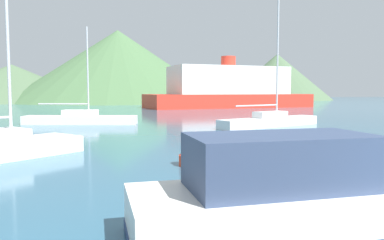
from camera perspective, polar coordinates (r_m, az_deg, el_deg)
The scene contains 9 objects.
motorboat_near at distance 7.44m, azimuth 20.48°, elevation -11.13°, with size 7.43×2.39×2.34m.
sailboat_inner at distance 29.68m, azimuth -16.64°, elevation 0.21°, with size 8.55×4.13×7.32m.
sailboat_middle at distance 27.15m, azimuth 11.83°, elevation 0.01°, with size 8.83×4.11×10.72m.
sailboat_outer at distance 15.89m, azimuth -27.21°, elevation -3.68°, with size 6.10×5.17×7.29m.
ferry_distant at distance 57.87m, azimuth 5.52°, elevation 4.67°, with size 25.48×10.18×7.77m.
buoy_marker at distance 12.77m, azimuth -0.13°, elevation -5.24°, with size 0.84×0.84×0.96m.
hill_central at distance 96.76m, azimuth -25.71°, elevation 5.10°, with size 40.41×40.41×8.60m.
hill_east at distance 90.75m, azimuth -11.19°, elevation 8.08°, with size 50.13×50.13×16.69m.
hill_far_east at distance 107.47m, azimuth 12.83°, elevation 6.42°, with size 29.90×29.90×12.69m.
Camera 1 is at (-5.74, -2.43, 2.56)m, focal length 35.00 mm.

